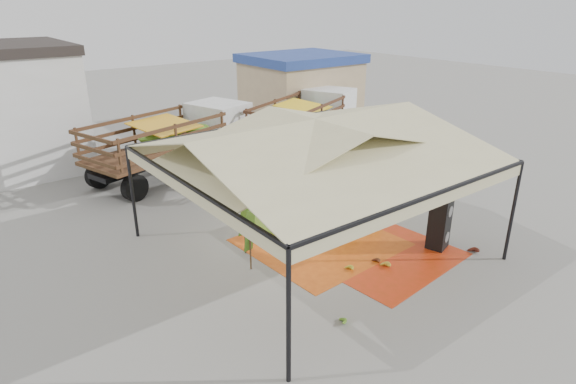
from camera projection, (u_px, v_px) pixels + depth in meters
ground at (312, 247)px, 14.83m from camera, size 90.00×90.00×0.00m
canopy_tent at (315, 144)px, 13.61m from camera, size 8.10×8.10×4.00m
building_tan at (301, 88)px, 29.29m from camera, size 6.30×5.30×4.10m
tarp_left at (320, 242)px, 15.11m from camera, size 4.54×4.35×0.01m
tarp_right at (374, 251)px, 14.58m from camera, size 4.42×4.61×0.01m
banana_heap at (315, 200)px, 16.78m from camera, size 6.42×5.79×1.15m
hand_yellow_a at (384, 265)px, 13.63m from camera, size 0.49×0.42×0.21m
hand_yellow_b at (348, 268)px, 13.50m from camera, size 0.41×0.34×0.18m
hand_red_a at (375, 260)px, 13.89m from camera, size 0.39×0.32×0.18m
hand_red_b at (473, 250)px, 14.42m from camera, size 0.52×0.44×0.21m
hand_green at (340, 320)px, 11.30m from camera, size 0.47×0.44×0.17m
hanging_bunches at (382, 159)px, 14.52m from camera, size 3.24×0.24×0.20m
speaker_stack at (440, 222)px, 14.50m from camera, size 0.74×0.69×1.70m
banana_leaves at (247, 261)px, 14.02m from camera, size 0.96×1.36×3.70m
vendor at (230, 171)px, 19.03m from camera, size 0.60×0.41×1.57m
truck_left at (179, 135)px, 20.82m from camera, size 8.11×4.71×2.64m
truck_right at (309, 115)px, 24.60m from camera, size 7.88×5.33×2.57m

